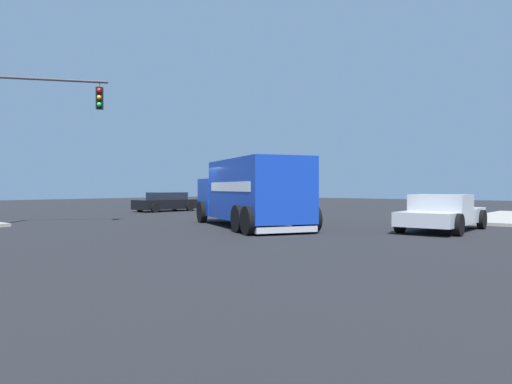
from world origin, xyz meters
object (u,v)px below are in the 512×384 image
delivery_truck (251,192)px  sedan_black (166,202)px  pickup_silver (442,212)px  traffic_light_primary (27,123)px

delivery_truck → sedan_black: bearing=-25.3°
delivery_truck → pickup_silver: bearing=-153.1°
delivery_truck → sedan_black: (12.98, -6.15, -0.82)m
traffic_light_primary → sedan_black: size_ratio=1.45×
pickup_silver → sedan_black: size_ratio=1.19×
traffic_light_primary → pickup_silver: bearing=-148.1°
pickup_silver → sedan_black: (19.62, -2.78, -0.10)m
sedan_black → traffic_light_primary: bearing=113.9°
sedan_black → pickup_silver: bearing=171.9°
delivery_truck → pickup_silver: size_ratio=1.52×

